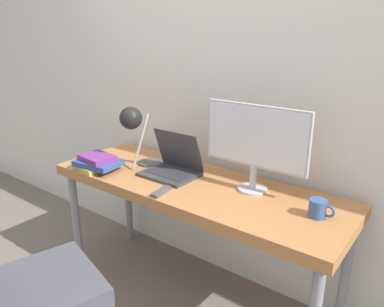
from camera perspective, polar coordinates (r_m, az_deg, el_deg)
wall_back at (r=2.24m, az=5.97°, el=11.50°), size 8.00×0.05×2.60m
desk at (r=2.12m, az=0.27°, el=-6.14°), size 1.72×0.59×0.76m
laptop at (r=2.19m, az=-2.96°, el=-1.89°), size 0.31×0.25×0.25m
monitor at (r=1.93m, az=9.64°, el=1.96°), size 0.57×0.16×0.46m
desk_lamp at (r=2.22m, az=-8.88°, el=4.35°), size 0.14×0.28×0.39m
office_chair at (r=1.83m, az=-24.99°, el=-16.58°), size 0.64×0.63×1.05m
book_stack at (r=2.32m, az=-14.25°, el=-1.33°), size 0.28×0.22×0.10m
tv_remote at (r=1.96m, az=-4.75°, el=-5.82°), size 0.06×0.14×0.02m
mug at (r=1.80m, az=18.68°, el=-7.95°), size 0.12×0.08×0.09m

